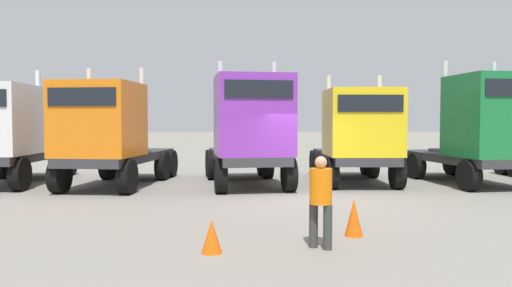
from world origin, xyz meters
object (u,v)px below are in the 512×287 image
Objects in this scene: semi_truck_purple at (250,131)px; traffic_cone_far at (354,218)px; semi_truck_white at (2,133)px; traffic_cone_near at (212,236)px; semi_truck_orange at (108,134)px; semi_truck_green at (481,130)px; visitor_in_hivis at (321,195)px; semi_truck_yellow at (358,135)px.

semi_truck_purple reaches higher than traffic_cone_far.
semi_truck_white is 12.01m from traffic_cone_near.
semi_truck_orange is 11.10× the size of traffic_cone_near.
semi_truck_green reaches higher than semi_truck_orange.
semi_truck_orange reaches higher than traffic_cone_near.
visitor_in_hivis is 2.04m from traffic_cone_near.
traffic_cone_near is (-0.78, -8.38, -1.67)m from semi_truck_purple.
visitor_in_hivis is 1.36m from traffic_cone_far.
semi_truck_green reaches higher than semi_truck_purple.
semi_truck_green reaches higher than semi_truck_white.
traffic_cone_far is (2.72, 1.19, 0.08)m from traffic_cone_near.
semi_truck_green is 3.77× the size of visitor_in_hivis.
semi_truck_purple is 1.04× the size of semi_truck_green.
semi_truck_orange is at bearing -96.22° from semi_truck_green.
semi_truck_orange reaches higher than semi_truck_yellow.
semi_truck_yellow reaches higher than visitor_in_hivis.
semi_truck_purple is at bearing 44.06° from visitor_in_hivis.
semi_truck_green is 12.40m from traffic_cone_near.
semi_truck_yellow is 3.54× the size of visitor_in_hivis.
semi_truck_purple is at bearing 105.13° from traffic_cone_far.
semi_truck_white is at bearing 143.60° from traffic_cone_far.
visitor_in_hivis is at bearing 7.70° from traffic_cone_near.
traffic_cone_far is (10.56, -7.78, -1.50)m from semi_truck_white.
visitor_in_hivis is at bearing 43.58° from semi_truck_orange.
semi_truck_orange is 1.00× the size of semi_truck_purple.
semi_truck_green is 10.84m from visitor_in_hivis.
semi_truck_yellow is at bearing 92.85° from semi_truck_purple.
semi_truck_purple reaches higher than traffic_cone_near.
semi_truck_purple is 11.12× the size of traffic_cone_near.
traffic_cone_near is (-8.83, -8.54, -1.70)m from semi_truck_green.
visitor_in_hivis is at bearing 0.35° from semi_truck_purple.
semi_truck_purple is (8.61, -0.59, 0.09)m from semi_truck_white.
semi_truck_purple is 8.58m from traffic_cone_near.
semi_truck_purple is 8.83× the size of traffic_cone_far.
semi_truck_yellow is (3.86, 0.71, -0.17)m from semi_truck_purple.
semi_truck_white reaches higher than semi_truck_yellow.
semi_truck_green reaches higher than visitor_in_hivis.
semi_truck_white reaches higher than traffic_cone_near.
semi_truck_purple is at bearing -78.53° from semi_truck_yellow.
semi_truck_orange is 9.89m from traffic_cone_far.
semi_truck_green is at bearing 98.35° from semi_truck_orange.
traffic_cone_far is (0.81, 0.93, -0.58)m from visitor_in_hivis.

